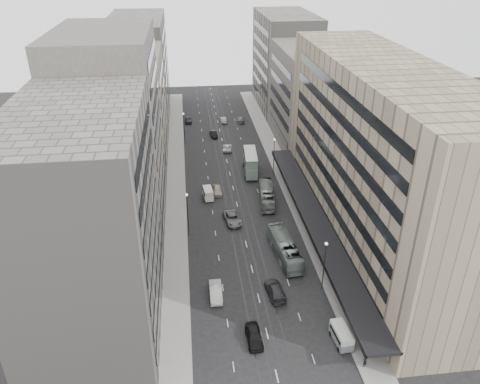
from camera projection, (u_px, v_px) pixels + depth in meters
name	position (u px, v px, depth m)	size (l,w,h in m)	color
ground	(253.00, 273.00, 73.35)	(220.00, 220.00, 0.00)	black
sidewalk_right	(281.00, 168.00, 107.44)	(4.00, 125.00, 0.15)	gray
sidewalk_left	(176.00, 173.00, 104.91)	(4.00, 125.00, 0.15)	gray
department_store	(378.00, 158.00, 75.59)	(19.20, 60.00, 30.00)	gray
building_right_mid	(309.00, 98.00, 115.54)	(15.00, 28.00, 24.00)	#4C4641
building_right_far	(285.00, 62.00, 140.88)	(15.00, 32.00, 28.00)	slate
building_left_a	(90.00, 228.00, 57.02)	(15.00, 28.00, 30.00)	slate
building_left_b	(114.00, 134.00, 79.74)	(15.00, 26.00, 34.00)	#4C4641
building_left_c	(130.00, 110.00, 105.51)	(15.00, 28.00, 25.00)	gray
building_left_d	(140.00, 69.00, 133.72)	(15.00, 38.00, 28.00)	slate
lamp_right_near	(325.00, 260.00, 67.54)	(0.44, 0.44, 8.32)	#262628
lamp_right_far	(274.00, 152.00, 102.59)	(0.44, 0.44, 8.32)	#262628
lamp_left_near	(188.00, 210.00, 80.39)	(0.44, 0.44, 8.32)	#262628
lamp_left_far	(184.00, 125.00, 118.07)	(0.44, 0.44, 8.32)	#262628
bus_near	(285.00, 248.00, 76.37)	(2.82, 12.04, 3.35)	gray
bus_far	(267.00, 195.00, 92.81)	(2.58, 11.02, 3.07)	gray
double_decker	(250.00, 162.00, 103.76)	(3.39, 9.38, 5.04)	slate
vw_microbus	(341.00, 335.00, 59.95)	(2.22, 4.35, 2.28)	slate
panel_van	(208.00, 193.00, 93.90)	(2.13, 3.86, 2.34)	white
sedan_0	(254.00, 336.00, 60.40)	(1.95, 4.84, 1.65)	black
sedan_1	(216.00, 292.00, 68.06)	(1.76, 5.05, 1.66)	silver
sedan_2	(232.00, 219.00, 86.24)	(2.63, 5.71, 1.59)	slate
sedan_3	(275.00, 290.00, 68.39)	(2.30, 5.65, 1.64)	#262729
sedan_4	(217.00, 190.00, 96.20)	(1.81, 4.51, 1.54)	#ACA58E
sedan_5	(214.00, 134.00, 124.69)	(1.57, 4.51, 1.48)	black
sedan_6	(227.00, 148.00, 116.39)	(2.26, 4.91, 1.36)	silver
sedan_7	(241.00, 120.00, 135.03)	(1.92, 4.71, 1.37)	slate
sedan_8	(188.00, 120.00, 134.60)	(1.83, 4.54, 1.55)	#252628
sedan_9	(223.00, 120.00, 134.83)	(1.52, 4.35, 1.43)	#BAAD9A
pedestrian	(365.00, 360.00, 56.52)	(0.72, 0.47, 1.98)	black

